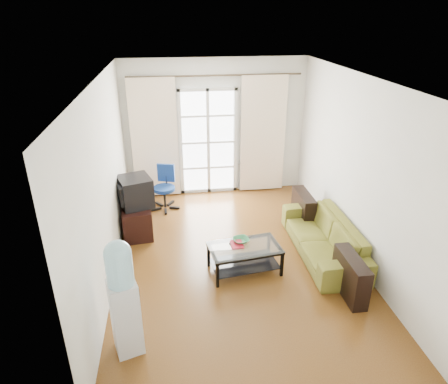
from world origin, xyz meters
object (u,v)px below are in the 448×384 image
object	(u,v)px
water_cooler	(123,296)
coffee_table	(245,256)
crt_tv	(134,192)
task_chair	(165,196)
tv_stand	(137,220)
sofa	(323,237)

from	to	relation	value
water_cooler	coffee_table	bearing A→B (deg)	22.26
crt_tv	task_chair	xyz separation A→B (m)	(0.48, 0.86, -0.52)
tv_stand	water_cooler	xyz separation A→B (m)	(0.06, -2.58, 0.49)
crt_tv	coffee_table	bearing A→B (deg)	-58.50
task_chair	sofa	bearing A→B (deg)	-22.28
task_chair	water_cooler	distance (m)	3.57
sofa	task_chair	world-z (taller)	task_chair
task_chair	water_cooler	size ratio (longest dim) A/B	0.59
sofa	coffee_table	xyz separation A→B (m)	(-1.30, -0.30, -0.02)
sofa	water_cooler	size ratio (longest dim) A/B	1.39
tv_stand	water_cooler	bearing A→B (deg)	-95.86
tv_stand	crt_tv	bearing A→B (deg)	82.73
water_cooler	task_chair	bearing A→B (deg)	65.90
tv_stand	crt_tv	size ratio (longest dim) A/B	1.06
coffee_table	tv_stand	size ratio (longest dim) A/B	1.53
coffee_table	water_cooler	xyz separation A→B (m)	(-1.56, -1.28, 0.48)
crt_tv	water_cooler	distance (m)	2.64
sofa	tv_stand	bearing A→B (deg)	-108.85
tv_stand	crt_tv	xyz separation A→B (m)	(0.00, 0.07, 0.50)
sofa	task_chair	distance (m)	3.10
coffee_table	crt_tv	distance (m)	2.17
crt_tv	water_cooler	world-z (taller)	water_cooler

